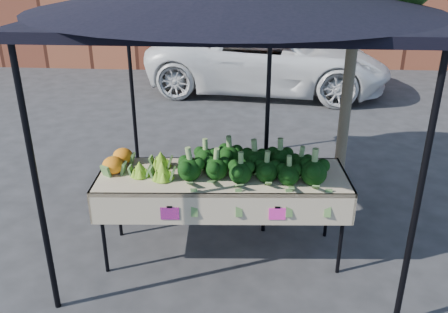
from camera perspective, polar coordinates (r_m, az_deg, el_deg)
ground at (r=5.04m, az=2.55°, el=-10.90°), size 90.00×90.00×0.00m
table at (r=4.70m, az=-0.19°, el=-7.13°), size 2.45×0.96×0.90m
canopy at (r=4.81m, az=1.13°, el=5.62°), size 3.16×3.16×2.74m
broccoli_heap at (r=4.44m, az=3.37°, el=-0.45°), size 1.40×0.60×0.29m
romanesco_cluster at (r=4.52m, az=-8.64°, el=-0.68°), size 0.46×0.50×0.23m
cauliflower_pair at (r=4.69m, az=-12.83°, el=-0.26°), size 0.26×0.46×0.20m
street_tree at (r=5.53m, az=15.39°, el=12.73°), size 1.92×1.92×3.78m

